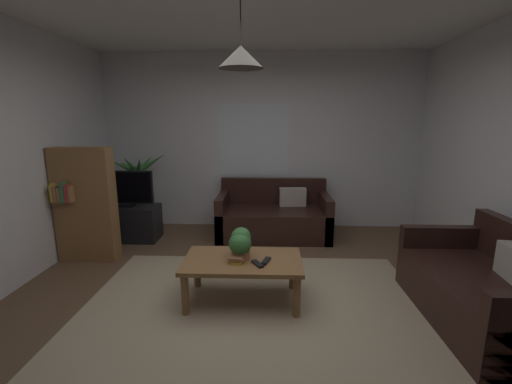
{
  "coord_description": "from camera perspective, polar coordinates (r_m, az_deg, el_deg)",
  "views": [
    {
      "loc": [
        0.11,
        -2.8,
        1.72
      ],
      "look_at": [
        0.0,
        0.3,
        1.05
      ],
      "focal_mm": 23.72,
      "sensor_mm": 36.0,
      "label": 1
    }
  ],
  "objects": [
    {
      "name": "rug",
      "position": [
        3.12,
        -0.36,
        -21.21
      ],
      "size": [
        3.22,
        2.83,
        0.01
      ],
      "primitive_type": "cube",
      "color": "tan",
      "rests_on": "ground"
    },
    {
      "name": "book_on_table_1",
      "position": [
        3.17,
        -3.39,
        -11.3
      ],
      "size": [
        0.15,
        0.11,
        0.02
      ],
      "primitive_type": "cube",
      "rotation": [
        0.0,
        0.0,
        0.14
      ],
      "color": "#99663F",
      "rests_on": "coffee_table"
    },
    {
      "name": "tv",
      "position": [
        5.12,
        -21.39,
        0.58
      ],
      "size": [
        0.83,
        0.16,
        0.51
      ],
      "color": "black",
      "rests_on": "tv_stand"
    },
    {
      "name": "potted_plant_on_table",
      "position": [
        3.22,
        -2.63,
        -8.55
      ],
      "size": [
        0.21,
        0.24,
        0.3
      ],
      "color": "#B77051",
      "rests_on": "coffee_table"
    },
    {
      "name": "window_pane",
      "position": [
        5.39,
        -0.5,
        8.75
      ],
      "size": [
        1.09,
        0.01,
        1.13
      ],
      "primitive_type": "cube",
      "color": "white"
    },
    {
      "name": "wall_back",
      "position": [
        5.42,
        0.91,
        8.42
      ],
      "size": [
        5.07,
        0.06,
        2.73
      ],
      "primitive_type": "cube",
      "color": "silver",
      "rests_on": "ground"
    },
    {
      "name": "couch_under_window",
      "position": [
        5.09,
        3.0,
        -4.36
      ],
      "size": [
        1.63,
        0.87,
        0.82
      ],
      "color": "black",
      "rests_on": "ground"
    },
    {
      "name": "bookshelf_corner",
      "position": [
        4.6,
        -26.89,
        -1.9
      ],
      "size": [
        0.7,
        0.31,
        1.4
      ],
      "color": "olive",
      "rests_on": "ground"
    },
    {
      "name": "potted_palm_corner",
      "position": [
        5.66,
        -19.05,
        -0.06
      ],
      "size": [
        0.93,
        0.88,
        1.25
      ],
      "color": "#4C4C51",
      "rests_on": "ground"
    },
    {
      "name": "coffee_table",
      "position": [
        3.28,
        -2.26,
        -12.29
      ],
      "size": [
        1.11,
        0.64,
        0.43
      ],
      "color": "olive",
      "rests_on": "ground"
    },
    {
      "name": "tv_stand",
      "position": [
        5.26,
        -20.86,
        -4.86
      ],
      "size": [
        0.9,
        0.44,
        0.5
      ],
      "primitive_type": "cube",
      "color": "black",
      "rests_on": "ground"
    },
    {
      "name": "remote_on_table_1",
      "position": [
        3.13,
        0.26,
        -12.01
      ],
      "size": [
        0.12,
        0.16,
        0.02
      ],
      "primitive_type": "cube",
      "rotation": [
        0.0,
        0.0,
        0.52
      ],
      "color": "black",
      "rests_on": "coffee_table"
    },
    {
      "name": "book_on_table_2",
      "position": [
        3.17,
        -3.41,
        -10.94
      ],
      "size": [
        0.14,
        0.13,
        0.02
      ],
      "primitive_type": "cube",
      "rotation": [
        0.0,
        0.0,
        -0.09
      ],
      "color": "#99663F",
      "rests_on": "coffee_table"
    },
    {
      "name": "book_on_table_0",
      "position": [
        3.18,
        -3.38,
        -11.63
      ],
      "size": [
        0.14,
        0.14,
        0.02
      ],
      "primitive_type": "cube",
      "rotation": [
        0.0,
        0.0,
        -0.18
      ],
      "color": "gold",
      "rests_on": "coffee_table"
    },
    {
      "name": "remote_on_table_0",
      "position": [
        3.19,
        1.68,
        -11.54
      ],
      "size": [
        0.1,
        0.17,
        0.02
      ],
      "primitive_type": "cube",
      "rotation": [
        0.0,
        0.0,
        5.98
      ],
      "color": "black",
      "rests_on": "coffee_table"
    },
    {
      "name": "floor",
      "position": [
        3.29,
        -0.2,
        -19.5
      ],
      "size": [
        4.95,
        5.15,
        0.02
      ],
      "primitive_type": "cube",
      "color": "brown",
      "rests_on": "ground"
    },
    {
      "name": "couch_right_side",
      "position": [
        3.59,
        34.32,
        -13.85
      ],
      "size": [
        0.87,
        1.49,
        0.82
      ],
      "rotation": [
        0.0,
        0.0,
        -1.57
      ],
      "color": "black",
      "rests_on": "ground"
    },
    {
      "name": "pendant_lamp",
      "position": [
        3.03,
        -2.58,
        21.82
      ],
      "size": [
        0.38,
        0.38,
        0.59
      ],
      "color": "black"
    }
  ]
}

